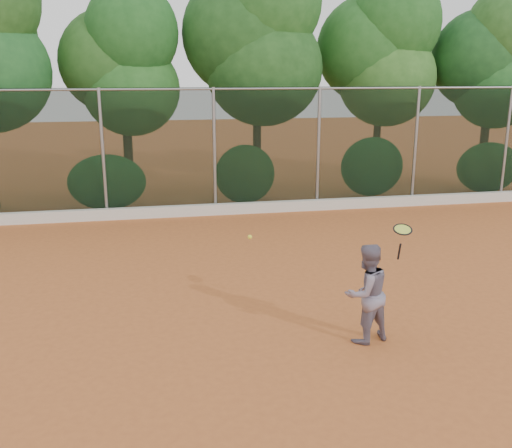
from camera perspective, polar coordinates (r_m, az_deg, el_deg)
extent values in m
plane|color=#BE622D|center=(9.73, 1.15, -8.64)|extent=(80.00, 80.00, 0.00)
cube|color=silver|center=(16.08, -3.99, 1.47)|extent=(24.00, 0.20, 0.30)
imported|color=slate|center=(8.57, 10.97, -6.83)|extent=(0.87, 0.76, 1.51)
cube|color=black|center=(15.97, -4.17, 7.21)|extent=(24.00, 0.01, 3.50)
cylinder|color=gray|center=(15.83, -4.29, 13.32)|extent=(24.00, 0.06, 0.06)
cylinder|color=gray|center=(15.89, -15.05, 6.71)|extent=(0.09, 0.09, 3.50)
cylinder|color=gray|center=(15.97, -4.17, 7.21)|extent=(0.09, 0.09, 3.50)
cylinder|color=gray|center=(16.59, 6.25, 7.46)|extent=(0.09, 0.09, 3.50)
cylinder|color=gray|center=(17.71, 15.64, 7.47)|extent=(0.09, 0.09, 3.50)
cylinder|color=gray|center=(19.24, 23.73, 7.32)|extent=(0.09, 0.09, 3.50)
cylinder|color=#3D2817|center=(18.21, -12.60, 6.10)|extent=(0.28, 0.28, 2.40)
ellipsoid|color=#235A1F|center=(17.92, -12.36, 13.05)|extent=(2.90, 2.40, 2.80)
ellipsoid|color=#22501B|center=(18.23, -14.11, 15.50)|extent=(3.20, 2.70, 3.10)
ellipsoid|color=#1A4E1C|center=(17.74, -12.33, 18.22)|extent=(2.70, 2.30, 2.90)
cylinder|color=#422A19|center=(18.21, 0.10, 7.41)|extent=(0.26, 0.26, 3.00)
ellipsoid|color=#2E6627|center=(17.99, 0.82, 15.31)|extent=(3.60, 3.00, 3.50)
ellipsoid|color=#2A6225|center=(18.22, -0.99, 18.45)|extent=(3.90, 3.20, 3.80)
ellipsoid|color=#32742C|center=(18.03, 1.25, 21.36)|extent=(3.20, 2.70, 3.30)
cylinder|color=#482E1B|center=(19.62, 11.91, 7.20)|extent=(0.24, 0.24, 2.70)
ellipsoid|color=#2E6021|center=(19.44, 12.97, 14.03)|extent=(3.20, 2.70, 3.10)
ellipsoid|color=#1D511B|center=(19.54, 11.36, 16.76)|extent=(3.50, 2.90, 3.40)
ellipsoid|color=#1B501B|center=(19.45, 13.69, 19.01)|extent=(3.00, 2.50, 3.10)
cylinder|color=#49311C|center=(21.00, 21.74, 6.68)|extent=(0.28, 0.28, 2.50)
ellipsoid|color=#2E752C|center=(20.87, 22.97, 12.74)|extent=(3.00, 2.50, 2.90)
ellipsoid|color=#245F25|center=(20.85, 21.55, 15.09)|extent=(3.30, 2.80, 3.20)
ellipsoid|color=#376E2A|center=(20.87, 23.83, 17.08)|extent=(2.80, 2.40, 3.00)
ellipsoid|color=#2E732C|center=(16.82, -14.67, 4.05)|extent=(2.20, 1.16, 1.60)
ellipsoid|color=#326627|center=(17.02, -1.10, 5.00)|extent=(1.80, 1.04, 1.76)
ellipsoid|color=#2B6C29|center=(18.12, 11.52, 5.64)|extent=(2.00, 1.10, 1.84)
ellipsoid|color=#306827|center=(20.01, 22.19, 5.26)|extent=(2.16, 1.12, 1.64)
cylinder|color=black|center=(8.54, 14.14, -2.68)|extent=(0.06, 0.13, 0.27)
torus|color=black|center=(8.39, 14.46, -0.53)|extent=(0.33, 0.32, 0.12)
cylinder|color=#CFDE41|center=(8.39, 14.46, -0.53)|extent=(0.28, 0.27, 0.09)
sphere|color=#F1F237|center=(8.27, -0.62, -1.30)|extent=(0.06, 0.06, 0.06)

